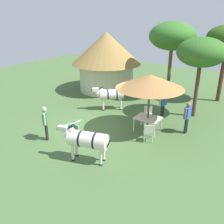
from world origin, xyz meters
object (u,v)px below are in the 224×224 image
Objects in this scene: patio_dining_table at (148,119)px; patio_chair_near_hut at (148,113)px; shade_umbrella at (150,81)px; zebra_by_umbrella at (86,140)px; thatched_hut at (106,58)px; patio_chair_west_end at (149,132)px; guest_beside_umbrella at (187,115)px; acacia_tree_behind_hut at (201,53)px; striped_lounge_chair at (71,126)px; guest_behind_table at (163,102)px; zebra_nearest_camera at (111,95)px; standing_watcher at (45,120)px; acacia_tree_right_background at (172,36)px.

patio_dining_table is 1.40× the size of patio_chair_near_hut.
zebra_by_umbrella is (-0.83, -3.80, -1.66)m from shade_umbrella.
patio_dining_table is at bearing -38.69° from thatched_hut.
patio_chair_west_end is (6.46, -5.75, -1.92)m from thatched_hut.
guest_beside_umbrella is at bearing 27.72° from patio_dining_table.
acacia_tree_behind_hut is (-0.34, 2.39, 2.67)m from guest_beside_umbrella.
thatched_hut is 1.16× the size of acacia_tree_behind_hut.
striped_lounge_chair is 7.87m from acacia_tree_behind_hut.
patio_chair_near_hut is at bearing 115.78° from patio_dining_table.
patio_chair_near_hut is 1.08× the size of striped_lounge_chair.
zebra_nearest_camera is at bearing -62.44° from guest_behind_table.
standing_watcher is 0.96× the size of zebra_nearest_camera.
striped_lounge_chair is (2.65, -6.85, -2.19)m from thatched_hut.
thatched_hut is 10.04m from zebra_by_umbrella.
thatched_hut is 6.28× the size of striped_lounge_chair.
zebra_nearest_camera is (2.65, -3.26, -1.49)m from thatched_hut.
shade_umbrella is 3.94m from zebra_nearest_camera.
acacia_tree_right_background is at bearing 76.40° from patio_chair_west_end.
zebra_by_umbrella is at bearing -87.79° from acacia_tree_right_background.
guest_behind_table is 0.35× the size of acacia_tree_behind_hut.
patio_chair_near_hut is 4.27m from acacia_tree_behind_hut.
guest_beside_umbrella reaches higher than zebra_nearest_camera.
standing_watcher is (-3.55, -3.50, -1.61)m from shade_umbrella.
acacia_tree_behind_hut is (1.35, 3.28, 3.00)m from patio_dining_table.
acacia_tree_behind_hut reaches higher than zebra_by_umbrella.
acacia_tree_behind_hut is at bearing -155.33° from patio_chair_near_hut.
striped_lounge_chair is 3.03m from zebra_by_umbrella.
acacia_tree_right_background is at bearing -107.06° from patio_chair_near_hut.
thatched_hut reaches higher than shade_umbrella.
guest_behind_table is 6.49m from standing_watcher.
acacia_tree_right_background reaches higher than guest_beside_umbrella.
standing_watcher is at bearing -104.67° from acacia_tree_right_background.
shade_umbrella is 0.64× the size of acacia_tree_right_background.
acacia_tree_right_background is at bearing -13.85° from striped_lounge_chair.
zebra_by_umbrella is at bearing -123.44° from striped_lounge_chair.
zebra_nearest_camera is (-3.26, 1.47, -1.66)m from shade_umbrella.
patio_chair_west_end is at bearing 30.15° from guest_behind_table.
acacia_tree_behind_hut is (0.79, 4.30, 3.13)m from patio_chair_west_end.
shade_umbrella is at bearing -56.55° from guest_beside_umbrella.
patio_chair_near_hut is 2.31m from patio_chair_west_end.
zebra_by_umbrella is at bearing -22.48° from guest_beside_umbrella.
thatched_hut reaches higher than patio_dining_table.
standing_watcher is 1.59m from striped_lounge_chair.
thatched_hut is 8.64m from guest_beside_umbrella.
guest_behind_table is at bearing 103.72° from standing_watcher.
standing_watcher is (-3.55, -3.50, 0.35)m from patio_dining_table.
standing_watcher is at bearing 66.66° from zebra_by_umbrella.
acacia_tree_right_background is (-0.36, 9.31, 3.25)m from zebra_by_umbrella.
patio_chair_west_end is at bearing -163.26° from zebra_nearest_camera.
guest_behind_table is (-0.59, 2.98, 0.43)m from patio_chair_west_end.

